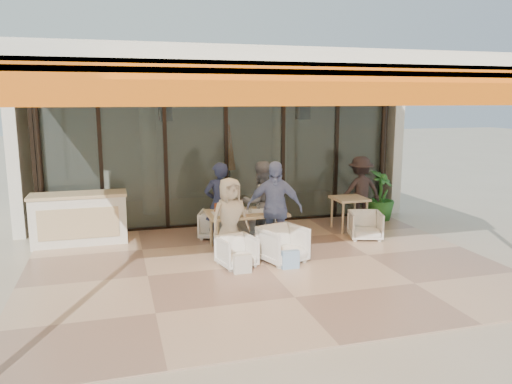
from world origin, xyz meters
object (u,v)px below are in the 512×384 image
at_px(diner_grey, 260,202).
at_px(diner_cream, 230,219).
at_px(chair_near_right, 283,243).
at_px(side_table, 349,202).
at_px(chair_near_left, 237,250).
at_px(side_chair, 365,224).
at_px(chair_far_right, 254,219).
at_px(dining_table, 246,215).
at_px(diner_navy, 220,204).
at_px(potted_palm, 380,196).
at_px(diner_periwinkle, 274,208).
at_px(standing_woman, 360,191).
at_px(host_counter, 80,218).
at_px(chair_far_left, 215,223).

xyz_separation_m(diner_grey, diner_cream, (-0.84, -0.90, -0.08)).
distance_m(chair_near_right, side_table, 2.72).
relative_size(chair_near_left, chair_near_right, 0.83).
height_order(chair_near_left, side_chair, side_chair).
xyz_separation_m(chair_near_left, diner_cream, (0.00, 0.50, 0.44)).
xyz_separation_m(side_table, side_chair, (0.00, -0.75, -0.31)).
bearing_deg(diner_cream, chair_far_right, 46.88).
xyz_separation_m(dining_table, diner_cream, (-0.41, -0.46, 0.06)).
bearing_deg(chair_far_right, side_chair, 140.69).
bearing_deg(diner_navy, potted_palm, -170.71).
bearing_deg(dining_table, side_chair, -0.49).
bearing_deg(chair_near_right, diner_periwinkle, 71.47).
height_order(dining_table, standing_woman, standing_woman).
distance_m(dining_table, chair_far_right, 1.09).
bearing_deg(chair_far_right, diner_navy, 15.93).
relative_size(diner_periwinkle, side_table, 2.37).
distance_m(dining_table, diner_grey, 0.63).
relative_size(side_table, potted_palm, 0.61).
bearing_deg(chair_far_right, standing_woman, 170.01).
distance_m(diner_cream, side_chair, 3.02).
relative_size(host_counter, chair_near_right, 2.54).
bearing_deg(dining_table, diner_navy, 132.85).
distance_m(diner_grey, side_table, 2.15).
xyz_separation_m(chair_near_left, standing_woman, (3.45, 2.12, 0.49)).
distance_m(chair_far_left, side_table, 2.99).
relative_size(chair_far_left, chair_far_right, 0.91).
relative_size(diner_periwinkle, potted_palm, 1.45).
distance_m(dining_table, standing_woman, 3.25).
xyz_separation_m(chair_far_right, potted_palm, (3.25, 0.43, 0.25)).
bearing_deg(side_table, diner_periwinkle, -150.84).
xyz_separation_m(dining_table, standing_woman, (3.04, 1.16, 0.11)).
xyz_separation_m(chair_near_left, chair_near_right, (0.84, 0.00, 0.06)).
bearing_deg(standing_woman, host_counter, -1.19).
bearing_deg(potted_palm, side_chair, -129.14).
xyz_separation_m(chair_near_left, diner_grey, (0.84, 1.40, 0.52)).
height_order(host_counter, diner_navy, diner_navy).
bearing_deg(host_counter, side_table, -5.13).
bearing_deg(dining_table, chair_far_left, 113.56).
bearing_deg(potted_palm, diner_navy, -167.26).
bearing_deg(chair_far_left, diner_cream, 110.03).
xyz_separation_m(host_counter, diner_periwinkle, (3.52, -1.69, 0.35)).
relative_size(diner_grey, diner_cream, 1.11).
bearing_deg(diner_grey, chair_near_left, 48.94).
height_order(dining_table, diner_cream, diner_cream).
distance_m(host_counter, side_table, 5.66).
bearing_deg(chair_near_right, chair_near_left, 161.47).
height_order(diner_navy, diner_cream, diner_navy).
height_order(chair_far_right, standing_woman, standing_woman).
height_order(host_counter, chair_near_left, host_counter).
relative_size(chair_far_right, side_chair, 1.08).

